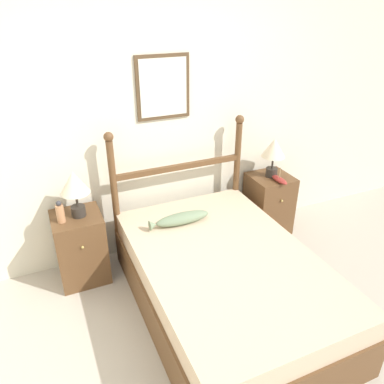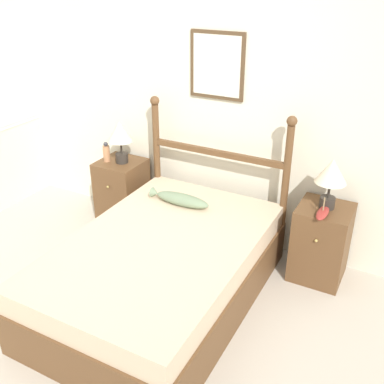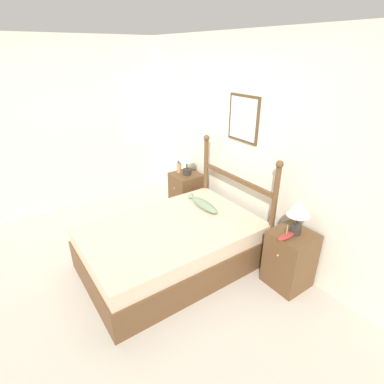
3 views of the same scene
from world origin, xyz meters
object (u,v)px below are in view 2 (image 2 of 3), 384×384
object	(u,v)px
bed	(161,271)
table_lamp_left	(120,134)
nightstand_right	(321,243)
nightstand_left	(122,191)
fish_pillow	(180,199)
table_lamp_right	(331,174)
bottle	(106,153)
model_boat	(323,213)

from	to	relation	value
bed	table_lamp_left	xyz separation A→B (m)	(-0.96, 0.86, 0.67)
nightstand_right	nightstand_left	bearing A→B (deg)	180.00
bed	table_lamp_left	bearing A→B (deg)	137.98
nightstand_left	fish_pillow	xyz separation A→B (m)	(0.84, -0.30, 0.26)
nightstand_right	table_lamp_right	size ratio (longest dim) A/B	1.58
bottle	nightstand_left	bearing A→B (deg)	22.93
bed	model_boat	bearing A→B (deg)	36.68
bottle	model_boat	size ratio (longest dim) A/B	0.81
bed	fish_pillow	size ratio (longest dim) A/B	3.63
model_boat	fish_pillow	distance (m)	1.16
bed	bottle	size ratio (longest dim) A/B	10.11
table_lamp_left	model_boat	world-z (taller)	table_lamp_left
table_lamp_right	fish_pillow	xyz separation A→B (m)	(-1.14, -0.31, -0.35)
nightstand_left	model_boat	xyz separation A→B (m)	(1.98, -0.13, 0.34)
bed	model_boat	world-z (taller)	model_boat
bed	table_lamp_right	xyz separation A→B (m)	(0.99, 0.88, 0.67)
table_lamp_left	fish_pillow	size ratio (longest dim) A/B	0.75
bed	bottle	bearing A→B (deg)	143.43
nightstand_left	table_lamp_left	bearing A→B (deg)	-9.92
table_lamp_right	fish_pillow	size ratio (longest dim) A/B	0.75
fish_pillow	table_lamp_right	bearing A→B (deg)	15.10
nightstand_left	nightstand_right	world-z (taller)	same
fish_pillow	bed	bearing A→B (deg)	-75.26
nightstand_left	nightstand_right	distance (m)	1.98
bottle	model_boat	bearing A→B (deg)	-2.24
table_lamp_right	fish_pillow	distance (m)	1.23
nightstand_left	table_lamp_right	world-z (taller)	table_lamp_right
nightstand_right	table_lamp_left	distance (m)	2.04
bed	fish_pillow	bearing A→B (deg)	104.74
bed	bottle	world-z (taller)	bottle
table_lamp_left	table_lamp_right	world-z (taller)	same
table_lamp_right	model_boat	world-z (taller)	table_lamp_right
bottle	model_boat	world-z (taller)	bottle
nightstand_right	table_lamp_left	size ratio (longest dim) A/B	1.58
bed	nightstand_right	size ratio (longest dim) A/B	3.08
model_boat	table_lamp_right	bearing A→B (deg)	90.43
bed	table_lamp_left	distance (m)	1.45
bed	nightstand_right	xyz separation A→B (m)	(0.99, 0.87, 0.06)
table_lamp_left	bottle	xyz separation A→B (m)	(-0.15, -0.04, -0.20)
table_lamp_left	model_boat	bearing A→B (deg)	-3.69
nightstand_right	model_boat	xyz separation A→B (m)	(0.00, -0.13, 0.34)
bottle	fish_pillow	world-z (taller)	bottle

